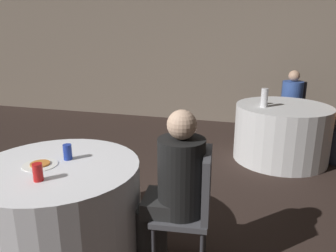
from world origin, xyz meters
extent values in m
cube|color=gray|center=(0.00, 4.32, 1.40)|extent=(16.00, 0.06, 2.80)
cylinder|color=silver|center=(-0.01, 0.04, 0.38)|extent=(1.23, 1.23, 0.75)
cylinder|color=white|center=(1.74, 2.60, 0.38)|extent=(1.25, 1.25, 0.75)
cube|color=#47474C|center=(0.92, 0.14, 0.44)|extent=(0.44, 0.44, 0.04)
cube|color=#47474C|center=(1.10, 0.16, 0.69)|extent=(0.09, 0.38, 0.47)
cylinder|color=#333338|center=(0.73, 0.29, 0.21)|extent=(0.03, 0.03, 0.42)
cylinder|color=#333338|center=(1.07, 0.33, 0.21)|extent=(0.03, 0.03, 0.42)
cube|color=#47474C|center=(1.91, 3.53, 0.44)|extent=(0.47, 0.47, 0.04)
cube|color=#47474C|center=(1.94, 3.70, 0.69)|extent=(0.38, 0.12, 0.47)
cylinder|color=#333338|center=(2.04, 3.33, 0.21)|extent=(0.03, 0.03, 0.42)
cylinder|color=#333338|center=(1.71, 3.39, 0.21)|extent=(0.03, 0.03, 0.42)
cylinder|color=#333338|center=(2.11, 3.66, 0.21)|extent=(0.03, 0.03, 0.42)
cylinder|color=#333338|center=(1.77, 3.73, 0.21)|extent=(0.03, 0.03, 0.42)
cylinder|color=#282828|center=(1.87, 3.31, 0.23)|extent=(0.24, 0.24, 0.46)
cube|color=#282828|center=(1.89, 3.42, 0.51)|extent=(0.36, 0.37, 0.12)
cylinder|color=#33519E|center=(1.91, 3.53, 0.70)|extent=(0.32, 0.32, 0.49)
sphere|color=tan|center=(1.91, 3.53, 1.03)|extent=(0.17, 0.17, 0.17)
cylinder|color=#282828|center=(0.70, 0.12, 0.23)|extent=(0.24, 0.24, 0.46)
cube|color=#282828|center=(0.81, 0.13, 0.51)|extent=(0.35, 0.35, 0.12)
cylinder|color=black|center=(0.92, 0.14, 0.74)|extent=(0.33, 0.33, 0.55)
sphere|color=#DBB293|center=(0.92, 0.14, 1.12)|extent=(0.20, 0.20, 0.20)
cylinder|color=white|center=(-0.13, 0.01, 0.76)|extent=(0.26, 0.26, 0.01)
cylinder|color=orange|center=(-0.13, 0.01, 0.77)|extent=(0.14, 0.14, 0.01)
cylinder|color=#1E38A5|center=(0.01, 0.17, 0.82)|extent=(0.07, 0.07, 0.12)
cylinder|color=red|center=(0.02, -0.21, 0.82)|extent=(0.07, 0.07, 0.12)
cylinder|color=white|center=(1.47, 2.45, 0.88)|extent=(0.09, 0.09, 0.24)
cylinder|color=white|center=(1.48, 2.61, 0.80)|extent=(0.07, 0.07, 0.09)
camera|label=1|loc=(1.40, -1.90, 1.73)|focal=35.00mm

